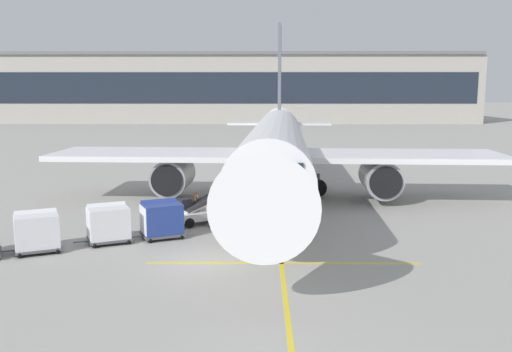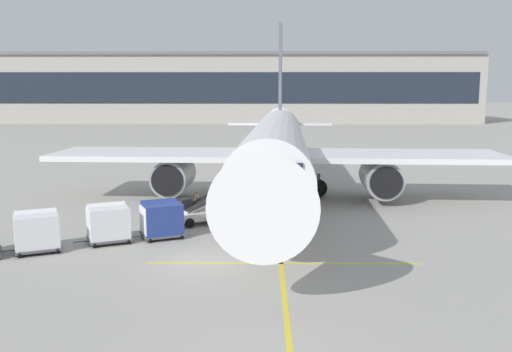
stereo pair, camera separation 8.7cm
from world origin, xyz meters
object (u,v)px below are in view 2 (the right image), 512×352
at_px(baggage_cart_third, 37,231).
at_px(ground_crew_by_loader, 176,218).
at_px(parked_airplane, 276,148).
at_px(baggage_cart_second, 108,223).
at_px(baggage_cart_lead, 161,218).
at_px(belt_loader, 208,208).
at_px(safety_cone_wingtip, 159,204).
at_px(ground_crew_marshaller, 225,211).
at_px(safety_cone_nose_mark, 162,206).
at_px(ground_crew_by_carts, 210,209).
at_px(safety_cone_engine_keepout, 197,197).

distance_m(baggage_cart_third, ground_crew_by_loader, 6.62).
bearing_deg(parked_airplane, ground_crew_by_loader, -118.12).
height_order(parked_airplane, baggage_cart_second, parked_airplane).
bearing_deg(ground_crew_by_loader, baggage_cart_lead, -170.42).
xyz_separation_m(belt_loader, ground_crew_by_loader, (-1.28, -3.24, 0.18)).
distance_m(baggage_cart_third, safety_cone_wingtip, 10.13).
height_order(baggage_cart_second, ground_crew_by_loader, baggage_cart_second).
xyz_separation_m(ground_crew_marshaller, safety_cone_nose_mark, (-4.22, 4.50, -0.69)).
bearing_deg(baggage_cart_second, ground_crew_marshaller, 24.79).
height_order(ground_crew_by_carts, safety_cone_wingtip, ground_crew_by_carts).
distance_m(parked_airplane, safety_cone_nose_mark, 8.81).
distance_m(baggage_cart_second, safety_cone_wingtip, 7.82).
relative_size(ground_crew_marshaller, safety_cone_wingtip, 2.73).
height_order(ground_crew_by_carts, safety_cone_nose_mark, ground_crew_by_carts).
distance_m(baggage_cart_second, ground_crew_marshaller, 6.15).
bearing_deg(safety_cone_engine_keepout, baggage_cart_lead, -94.45).
distance_m(parked_airplane, baggage_cart_third, 17.23).
xyz_separation_m(ground_crew_by_loader, safety_cone_wingtip, (-2.18, 6.69, -0.69)).
bearing_deg(belt_loader, baggage_cart_lead, -120.86).
relative_size(baggage_cart_third, ground_crew_marshaller, 1.61).
bearing_deg(safety_cone_nose_mark, ground_crew_by_loader, -73.19).
xyz_separation_m(parked_airplane, safety_cone_nose_mark, (-7.18, -3.96, -3.23)).
relative_size(ground_crew_by_loader, safety_cone_nose_mark, 2.78).
xyz_separation_m(baggage_cart_third, ground_crew_by_loader, (6.08, 2.63, -0.00)).
distance_m(ground_crew_marshaller, safety_cone_engine_keepout, 7.76).
xyz_separation_m(belt_loader, ground_crew_by_carts, (0.25, -1.15, 0.18)).
distance_m(baggage_cart_lead, ground_crew_by_carts, 3.17).
height_order(parked_airplane, safety_cone_engine_keepout, parked_airplane).
relative_size(baggage_cart_lead, baggage_cart_second, 1.00).
relative_size(ground_crew_by_loader, ground_crew_by_carts, 1.00).
xyz_separation_m(ground_crew_by_carts, ground_crew_marshaller, (0.86, -0.55, 0.00)).
distance_m(belt_loader, ground_crew_by_loader, 3.49).
height_order(baggage_cart_lead, baggage_cart_second, same).
bearing_deg(baggage_cart_third, ground_crew_marshaller, 26.23).
relative_size(baggage_cart_lead, ground_crew_by_loader, 1.61).
bearing_deg(baggage_cart_third, safety_cone_wingtip, 67.27).
bearing_deg(baggage_cart_second, ground_crew_by_carts, 33.55).
xyz_separation_m(safety_cone_wingtip, safety_cone_nose_mark, (0.35, -0.64, -0.01)).
height_order(baggage_cart_lead, ground_crew_by_loader, baggage_cart_lead).
height_order(parked_airplane, baggage_cart_lead, parked_airplane).
bearing_deg(safety_cone_wingtip, ground_crew_by_loader, -71.98).
distance_m(baggage_cart_second, ground_crew_by_carts, 5.67).
xyz_separation_m(baggage_cart_second, safety_cone_nose_mark, (1.37, 7.08, -0.70)).
relative_size(baggage_cart_second, safety_cone_nose_mark, 4.46).
height_order(baggage_cart_second, safety_cone_wingtip, baggage_cart_second).
relative_size(belt_loader, ground_crew_marshaller, 3.05).
xyz_separation_m(parked_airplane, baggage_cart_second, (-8.54, -11.05, -2.53)).
distance_m(parked_airplane, ground_crew_by_loader, 11.63).
bearing_deg(baggage_cart_lead, ground_crew_marshaller, 28.07).
height_order(belt_loader, ground_crew_marshaller, belt_loader).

